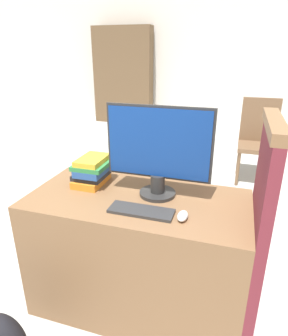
{
  "coord_description": "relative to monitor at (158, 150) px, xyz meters",
  "views": [
    {
      "loc": [
        0.49,
        -1.11,
        1.53
      ],
      "look_at": [
        0.05,
        0.28,
        0.95
      ],
      "focal_mm": 32.0,
      "sensor_mm": 36.0,
      "label": 1
    }
  ],
  "objects": [
    {
      "name": "book_stack",
      "position": [
        -0.42,
        0.03,
        -0.18
      ],
      "size": [
        0.2,
        0.25,
        0.17
      ],
      "color": "orange",
      "rests_on": "desk"
    },
    {
      "name": "desk",
      "position": [
        -0.1,
        -0.07,
        -0.64
      ],
      "size": [
        1.24,
        0.62,
        0.75
      ],
      "color": "brown",
      "rests_on": "ground_plane"
    },
    {
      "name": "monitor",
      "position": [
        0.0,
        0.0,
        0.0
      ],
      "size": [
        0.59,
        0.21,
        0.51
      ],
      "color": "#282828",
      "rests_on": "desk"
    },
    {
      "name": "mouse",
      "position": [
        0.19,
        -0.22,
        -0.25
      ],
      "size": [
        0.05,
        0.1,
        0.04
      ],
      "color": "silver",
      "rests_on": "desk"
    },
    {
      "name": "keyboard",
      "position": [
        -0.03,
        -0.22,
        -0.26
      ],
      "size": [
        0.33,
        0.12,
        0.02
      ],
      "color": "#2D2D2D",
      "rests_on": "desk"
    },
    {
      "name": "wall_back",
      "position": [
        -0.1,
        5.04,
        0.38
      ],
      "size": [
        12.0,
        0.06,
        2.8
      ],
      "color": "silver",
      "rests_on": "ground_plane"
    },
    {
      "name": "bookshelf_far",
      "position": [
        -2.07,
        4.8,
        -0.03
      ],
      "size": [
        1.26,
        0.32,
        1.99
      ],
      "color": "brown",
      "rests_on": "ground_plane"
    },
    {
      "name": "carrel_divider",
      "position": [
        0.55,
        -0.11,
        -0.38
      ],
      "size": [
        0.07,
        0.55,
        1.25
      ],
      "color": "maroon",
      "rests_on": "ground_plane"
    },
    {
      "name": "far_chair",
      "position": [
        0.65,
        2.26,
        -0.48
      ],
      "size": [
        0.44,
        0.44,
        1.0
      ],
      "rotation": [
        0.0,
        0.0,
        0.07
      ],
      "color": "brown",
      "rests_on": "ground_plane"
    }
  ]
}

